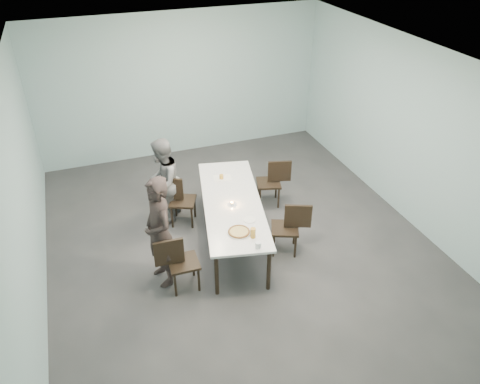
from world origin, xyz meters
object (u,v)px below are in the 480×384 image
object	(u,v)px
chair_far_left	(178,198)
pizza	(239,232)
chair_near_left	(178,260)
amber_tumbler	(221,177)
diner_near	(159,233)
side_plate	(250,220)
table	(232,204)
chair_far_right	(273,179)
diner_far	(163,182)
tealight	(232,204)
water_tumbler	(258,245)
chair_near_right	(290,225)
beer_glass	(253,233)

from	to	relation	value
chair_far_left	pizza	bearing A→B (deg)	-48.20
chair_near_left	amber_tumbler	size ratio (longest dim) A/B	10.88
diner_near	side_plate	size ratio (longest dim) A/B	9.53
table	chair_far_left	distance (m)	1.07
chair_far_right	table	bearing A→B (deg)	52.72
chair_far_right	amber_tumbler	world-z (taller)	chair_far_right
chair_near_left	diner_far	xyz separation A→B (m)	(0.18, 1.74, 0.26)
pizza	tealight	size ratio (longest dim) A/B	6.07
chair_far_left	tealight	world-z (taller)	chair_far_left
tealight	chair_far_right	bearing A→B (deg)	38.96
diner_far	pizza	bearing A→B (deg)	53.71
chair_far_left	water_tumbler	size ratio (longest dim) A/B	9.67
chair_near_right	tealight	xyz separation A→B (m)	(-0.78, 0.49, 0.27)
chair_far_right	tealight	world-z (taller)	chair_far_right
chair_near_right	chair_far_left	bearing A→B (deg)	-20.33
table	chair_far_right	size ratio (longest dim) A/B	3.14
water_tumbler	tealight	size ratio (longest dim) A/B	1.61
amber_tumbler	diner_near	bearing A→B (deg)	-136.04
chair_near_left	side_plate	distance (m)	1.22
table	chair_far_left	xyz separation A→B (m)	(-0.71, 0.79, -0.19)
chair_near_left	side_plate	size ratio (longest dim) A/B	4.83
chair_far_right	chair_near_left	bearing A→B (deg)	52.44
chair_far_right	amber_tumbler	size ratio (longest dim) A/B	10.88
diner_near	water_tumbler	world-z (taller)	diner_near
diner_near	beer_glass	bearing A→B (deg)	60.31
beer_glass	amber_tumbler	bearing A→B (deg)	87.28
chair_far_left	chair_near_right	size ratio (longest dim) A/B	1.00
chair_near_left	diner_near	xyz separation A→B (m)	(-0.18, 0.24, 0.36)
chair_far_left	side_plate	world-z (taller)	chair_far_left
chair_far_right	diner_near	xyz separation A→B (m)	(-2.32, -1.34, 0.36)
diner_near	diner_far	world-z (taller)	diner_near
chair_far_left	diner_near	distance (m)	1.49
pizza	diner_near	bearing A→B (deg)	166.99
table	chair_near_right	xyz separation A→B (m)	(0.76, -0.58, -0.19)
table	side_plate	size ratio (longest dim) A/B	15.17
chair_far_left	diner_near	xyz separation A→B (m)	(-0.56, -1.34, 0.36)
diner_far	amber_tumbler	xyz separation A→B (m)	(0.96, -0.22, 0.02)
amber_tumbler	table	bearing A→B (deg)	-94.60
side_plate	tealight	size ratio (longest dim) A/B	3.21
amber_tumbler	side_plate	bearing A→B (deg)	-88.95
chair_far_left	diner_far	bearing A→B (deg)	163.95
pizza	tealight	distance (m)	0.73
chair_near_right	water_tumbler	xyz separation A→B (m)	(-0.80, -0.63, 0.29)
table	water_tumbler	size ratio (longest dim) A/B	30.35
chair_far_right	diner_near	bearing A→B (deg)	46.03
chair_far_right	diner_far	size ratio (longest dim) A/B	0.57
chair_far_left	beer_glass	xyz separation A→B (m)	(0.69, -1.75, 0.32)
chair_near_left	beer_glass	bearing A→B (deg)	-7.50
chair_near_left	tealight	bearing A→B (deg)	35.10
side_plate	amber_tumbler	xyz separation A→B (m)	(-0.02, 1.29, 0.04)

